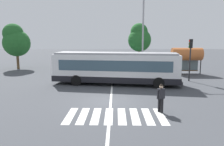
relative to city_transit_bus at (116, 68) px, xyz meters
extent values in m
plane|color=#424449|center=(-0.55, -5.69, -1.59)|extent=(160.00, 160.00, 0.00)
cylinder|color=black|center=(4.10, 0.61, -1.09)|extent=(1.03, 0.44, 1.00)
cylinder|color=black|center=(3.78, -1.71, -1.09)|extent=(1.03, 0.44, 1.00)
cylinder|color=black|center=(-3.34, 1.65, -1.09)|extent=(1.03, 0.44, 1.00)
cylinder|color=black|center=(-3.67, -0.67, -1.09)|extent=(1.03, 0.44, 1.00)
cube|color=white|center=(-0.02, 0.00, 0.04)|extent=(11.98, 4.15, 2.55)
cube|color=black|center=(-0.02, 0.00, -0.96)|extent=(12.10, 4.19, 0.55)
cube|color=#3D5666|center=(-0.02, 0.00, 0.34)|extent=(10.59, 4.00, 0.96)
cube|color=#3D5666|center=(5.80, -0.81, 0.24)|extent=(0.35, 2.23, 1.63)
cube|color=black|center=(5.80, -0.81, 1.13)|extent=(0.33, 1.93, 0.28)
cube|color=#99999E|center=(-0.02, 0.00, 1.39)|extent=(11.49, 3.88, 0.16)
cube|color=#28282B|center=(5.91, -0.83, -1.16)|extent=(0.47, 2.54, 0.36)
cylinder|color=black|center=(2.60, -7.91, -1.16)|extent=(0.16, 0.16, 0.85)
cylinder|color=black|center=(2.72, -8.12, -1.16)|extent=(0.16, 0.16, 0.85)
cube|color=#232328|center=(2.66, -8.02, -0.44)|extent=(0.48, 0.42, 0.60)
cylinder|color=#232328|center=(2.45, -8.13, -0.47)|extent=(0.10, 0.10, 0.55)
cylinder|color=#232328|center=(2.87, -7.90, -0.47)|extent=(0.10, 0.10, 0.55)
sphere|color=tan|center=(2.66, -8.02, -0.03)|extent=(0.22, 0.22, 0.22)
sphere|color=black|center=(2.66, -8.02, 0.04)|extent=(0.19, 0.19, 0.19)
cylinder|color=black|center=(-7.86, 12.67, -1.27)|extent=(0.25, 0.65, 0.64)
cylinder|color=black|center=(-6.19, 12.54, -1.27)|extent=(0.25, 0.65, 0.64)
cylinder|color=black|center=(-8.08, 9.89, -1.27)|extent=(0.25, 0.65, 0.64)
cylinder|color=black|center=(-6.41, 9.76, -1.27)|extent=(0.25, 0.65, 0.64)
cube|color=#38383D|center=(-7.13, 11.22, -0.95)|extent=(2.16, 4.63, 0.52)
cube|color=#3D5666|center=(-7.14, 11.13, -0.47)|extent=(1.76, 2.28, 0.44)
cube|color=#38383D|center=(-7.14, 11.13, -0.28)|extent=(1.68, 2.09, 0.09)
cylinder|color=black|center=(-5.18, 12.23, -1.27)|extent=(0.25, 0.65, 0.64)
cylinder|color=black|center=(-3.51, 12.11, -1.27)|extent=(0.25, 0.65, 0.64)
cylinder|color=black|center=(-5.39, 9.45, -1.27)|extent=(0.25, 0.65, 0.64)
cylinder|color=black|center=(-3.72, 9.32, -1.27)|extent=(0.25, 0.65, 0.64)
cube|color=white|center=(-4.45, 10.78, -0.95)|extent=(2.16, 4.63, 0.52)
cube|color=#3D5666|center=(-4.46, 10.69, -0.47)|extent=(1.76, 2.28, 0.44)
cube|color=white|center=(-4.46, 10.69, -0.28)|extent=(1.68, 2.09, 0.09)
cylinder|color=black|center=(-2.58, 12.90, -1.27)|extent=(0.23, 0.65, 0.64)
cylinder|color=black|center=(-0.90, 12.82, -1.27)|extent=(0.23, 0.65, 0.64)
cylinder|color=black|center=(-2.71, 10.11, -1.27)|extent=(0.23, 0.65, 0.64)
cylinder|color=black|center=(-1.04, 10.03, -1.27)|extent=(0.23, 0.65, 0.64)
cube|color=#C6B793|center=(-1.81, 11.47, -0.95)|extent=(2.04, 4.58, 0.52)
cube|color=#3D5666|center=(-1.81, 11.38, -0.47)|extent=(1.71, 2.24, 0.44)
cube|color=#C6B793|center=(-1.81, 11.38, -0.28)|extent=(1.62, 2.05, 0.09)
cylinder|color=black|center=(0.24, 12.70, -1.27)|extent=(0.25, 0.65, 0.64)
cylinder|color=black|center=(1.91, 12.56, -1.27)|extent=(0.25, 0.65, 0.64)
cylinder|color=black|center=(0.00, 9.92, -1.27)|extent=(0.25, 0.65, 0.64)
cylinder|color=black|center=(1.67, 9.78, -1.27)|extent=(0.25, 0.65, 0.64)
cube|color=#196B70|center=(0.96, 11.24, -0.95)|extent=(2.20, 4.64, 0.52)
cube|color=#3D5666|center=(0.95, 11.15, -0.47)|extent=(1.78, 2.29, 0.44)
cube|color=#196B70|center=(0.95, 11.15, -0.28)|extent=(1.69, 2.10, 0.09)
cylinder|color=black|center=(2.77, 12.27, -1.27)|extent=(0.25, 0.65, 0.64)
cylinder|color=black|center=(4.43, 12.14, -1.27)|extent=(0.25, 0.65, 0.64)
cylinder|color=black|center=(2.55, 9.48, -1.27)|extent=(0.25, 0.65, 0.64)
cylinder|color=black|center=(4.22, 9.35, -1.27)|extent=(0.25, 0.65, 0.64)
cube|color=#B7BABF|center=(3.49, 10.81, -0.95)|extent=(2.16, 4.63, 0.52)
cube|color=#3D5666|center=(3.49, 10.72, -0.47)|extent=(1.76, 2.28, 0.44)
cube|color=#B7BABF|center=(3.49, 10.72, -0.28)|extent=(1.68, 2.09, 0.09)
cylinder|color=#28282B|center=(7.59, 1.76, 0.12)|extent=(0.14, 0.14, 3.41)
cube|color=black|center=(7.59, 1.76, 2.27)|extent=(0.28, 0.32, 0.90)
cylinder|color=red|center=(7.42, 1.76, 2.54)|extent=(0.04, 0.20, 0.20)
cylinder|color=#463707|center=(7.42, 1.76, 2.24)|extent=(0.04, 0.20, 0.20)
cylinder|color=#093B10|center=(7.42, 1.76, 1.94)|extent=(0.04, 0.20, 0.20)
cylinder|color=#28282B|center=(6.94, 6.28, -0.44)|extent=(0.12, 0.12, 2.30)
cylinder|color=#28282B|center=(10.49, 6.28, -0.44)|extent=(0.12, 0.12, 2.30)
cube|color=slate|center=(8.71, 6.98, -0.32)|extent=(3.40, 0.04, 1.93)
cylinder|color=#BC602D|center=(8.71, 6.28, 0.89)|extent=(3.62, 1.54, 1.54)
cube|color=#4C3823|center=(8.71, 6.28, -1.14)|extent=(2.84, 0.36, 0.08)
cylinder|color=#939399|center=(3.15, 5.11, 3.37)|extent=(0.20, 0.20, 9.91)
cylinder|color=brown|center=(-14.24, 10.64, -0.39)|extent=(0.36, 0.36, 2.40)
sphere|color=#236028|center=(-14.24, 10.64, 2.15)|extent=(3.82, 3.82, 3.82)
sphere|color=#236028|center=(-14.63, 10.60, 3.48)|extent=(2.86, 2.86, 2.86)
cylinder|color=brown|center=(3.71, 13.83, -0.14)|extent=(0.36, 0.36, 2.90)
sphere|color=#236028|center=(3.71, 13.83, 2.57)|extent=(3.60, 3.60, 3.60)
sphere|color=#236028|center=(3.64, 13.97, 3.82)|extent=(2.70, 2.70, 2.70)
cube|color=silver|center=(-2.58, -8.68, -1.58)|extent=(0.45, 2.72, 0.01)
cube|color=silver|center=(-1.85, -8.68, -1.58)|extent=(0.45, 2.72, 0.01)
cube|color=silver|center=(-1.12, -8.68, -1.58)|extent=(0.45, 2.72, 0.01)
cube|color=silver|center=(-0.38, -8.68, -1.58)|extent=(0.45, 2.72, 0.01)
cube|color=silver|center=(0.35, -8.68, -1.58)|extent=(0.45, 2.72, 0.01)
cube|color=silver|center=(1.08, -8.68, -1.58)|extent=(0.45, 2.72, 0.01)
cube|color=silver|center=(1.82, -8.68, -1.58)|extent=(0.45, 2.72, 0.01)
cube|color=silver|center=(2.55, -8.68, -1.58)|extent=(0.45, 2.72, 0.01)
cube|color=silver|center=(-0.35, -3.69, -1.59)|extent=(0.16, 24.00, 0.01)
camera|label=1|loc=(0.00, -20.40, 2.72)|focal=34.68mm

